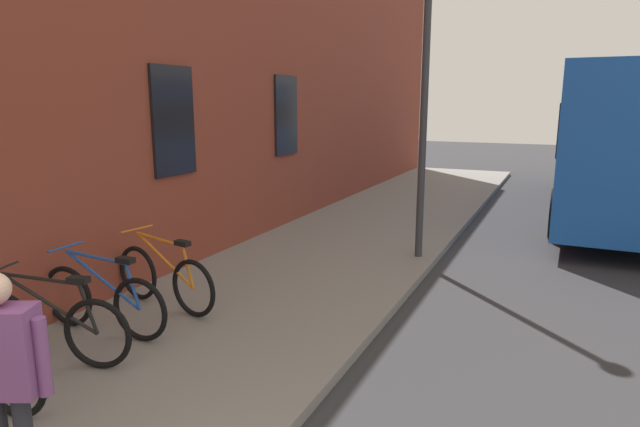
% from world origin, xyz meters
% --- Properties ---
extents(ground, '(60.00, 60.00, 0.00)m').
position_xyz_m(ground, '(6.00, -1.00, 0.00)').
color(ground, '#2D2D30').
extents(sidewalk_pavement, '(24.00, 3.50, 0.12)m').
position_xyz_m(sidewalk_pavement, '(8.00, 1.75, 0.06)').
color(sidewalk_pavement, gray).
rests_on(sidewalk_pavement, ground).
extents(station_facade, '(22.00, 0.65, 7.50)m').
position_xyz_m(station_facade, '(8.99, 3.80, 3.75)').
color(station_facade, brown).
rests_on(station_facade, ground).
extents(bicycle_end_of_row, '(0.59, 1.73, 0.97)m').
position_xyz_m(bicycle_end_of_row, '(2.50, 2.64, 0.51)').
color(bicycle_end_of_row, black).
rests_on(bicycle_end_of_row, sidewalk_pavement).
extents(bicycle_beside_lamp, '(0.48, 1.77, 0.97)m').
position_xyz_m(bicycle_beside_lamp, '(3.25, 2.73, 0.51)').
color(bicycle_beside_lamp, black).
rests_on(bicycle_beside_lamp, sidewalk_pavement).
extents(bicycle_leaning_wall, '(0.49, 1.76, 0.97)m').
position_xyz_m(bicycle_leaning_wall, '(4.14, 2.62, 0.51)').
color(bicycle_leaning_wall, black).
rests_on(bicycle_leaning_wall, sidewalk_pavement).
extents(city_bus, '(10.53, 2.74, 3.35)m').
position_xyz_m(city_bus, '(13.87, -3.00, 1.92)').
color(city_bus, '#1951B2').
rests_on(city_bus, ground).
extents(pedestrian_near_bus, '(0.39, 0.55, 1.56)m').
position_xyz_m(pedestrian_near_bus, '(1.09, 1.23, 1.07)').
color(pedestrian_near_bus, '#26262D').
rests_on(pedestrian_near_bus, sidewalk_pavement).
extents(street_lamp, '(0.28, 0.28, 5.64)m').
position_xyz_m(street_lamp, '(7.75, 0.30, 3.43)').
color(street_lamp, '#333338').
rests_on(street_lamp, sidewalk_pavement).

